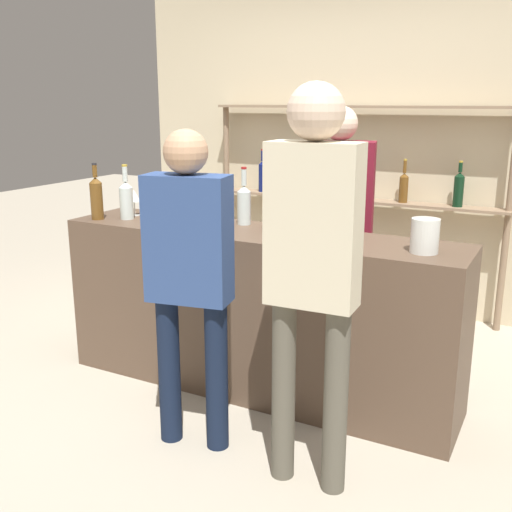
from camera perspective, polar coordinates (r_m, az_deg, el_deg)
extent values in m
plane|color=#B2A893|center=(3.74, 0.00, -12.34)|extent=(16.00, 16.00, 0.00)
cube|color=brown|center=(3.54, 0.00, -5.32)|extent=(2.38, 0.52, 0.97)
cube|color=beige|center=(5.06, 10.06, 11.07)|extent=(3.98, 0.12, 2.80)
cylinder|color=#897056|center=(5.45, -2.78, 5.45)|extent=(0.05, 0.05, 1.66)
cylinder|color=#897056|center=(4.72, 22.84, 2.89)|extent=(0.05, 0.05, 1.66)
cube|color=#897056|center=(4.88, 9.52, 13.86)|extent=(2.42, 0.18, 0.02)
cube|color=#897056|center=(4.94, 9.16, 5.32)|extent=(2.42, 0.18, 0.02)
cylinder|color=#0F1956|center=(5.24, 0.63, 7.43)|extent=(0.07, 0.07, 0.24)
cone|color=#0F1956|center=(5.23, 0.63, 8.88)|extent=(0.07, 0.07, 0.03)
cylinder|color=#0F1956|center=(5.22, 0.63, 9.53)|extent=(0.03, 0.03, 0.09)
cylinder|color=maroon|center=(5.22, 0.63, 10.09)|extent=(0.03, 0.03, 0.01)
cylinder|color=silver|center=(5.07, 4.79, 7.06)|extent=(0.08, 0.08, 0.22)
cone|color=silver|center=(5.06, 4.82, 8.51)|extent=(0.08, 0.08, 0.04)
cylinder|color=silver|center=(5.05, 4.84, 9.15)|extent=(0.03, 0.03, 0.08)
cylinder|color=gold|center=(5.05, 4.85, 9.66)|extent=(0.03, 0.03, 0.01)
cylinder|color=black|center=(4.93, 9.21, 6.50)|extent=(0.08, 0.08, 0.19)
cone|color=black|center=(4.91, 9.26, 7.78)|extent=(0.08, 0.08, 0.04)
cylinder|color=black|center=(4.91, 9.29, 8.44)|extent=(0.03, 0.03, 0.08)
cylinder|color=gold|center=(4.90, 9.31, 8.96)|extent=(0.03, 0.03, 0.01)
cylinder|color=brown|center=(4.81, 13.87, 6.14)|extent=(0.07, 0.07, 0.20)
cone|color=brown|center=(4.80, 13.95, 7.49)|extent=(0.07, 0.07, 0.03)
cylinder|color=brown|center=(4.79, 14.00, 8.24)|extent=(0.03, 0.03, 0.10)
cylinder|color=gold|center=(4.79, 14.04, 8.88)|extent=(0.03, 0.03, 0.01)
cylinder|color=black|center=(4.73, 18.72, 5.81)|extent=(0.07, 0.07, 0.22)
cone|color=black|center=(4.72, 18.85, 7.36)|extent=(0.07, 0.07, 0.03)
cylinder|color=black|center=(4.71, 18.90, 7.99)|extent=(0.03, 0.03, 0.07)
cylinder|color=gold|center=(4.71, 18.94, 8.50)|extent=(0.03, 0.03, 0.01)
cylinder|color=brown|center=(3.87, -14.93, 5.06)|extent=(0.08, 0.08, 0.23)
cone|color=brown|center=(3.85, -15.06, 6.99)|extent=(0.08, 0.08, 0.03)
cylinder|color=brown|center=(3.84, -15.11, 7.81)|extent=(0.03, 0.03, 0.08)
cylinder|color=#232328|center=(3.84, -15.16, 8.46)|extent=(0.03, 0.03, 0.01)
cylinder|color=silver|center=(3.59, -1.14, 4.58)|extent=(0.08, 0.08, 0.20)
cone|color=silver|center=(3.57, -1.15, 6.43)|extent=(0.08, 0.08, 0.04)
cylinder|color=silver|center=(3.56, -1.16, 7.50)|extent=(0.03, 0.03, 0.10)
cylinder|color=maroon|center=(3.55, -1.16, 8.38)|extent=(0.03, 0.03, 0.01)
cylinder|color=silver|center=(3.84, -12.23, 4.93)|extent=(0.08, 0.08, 0.20)
cone|color=silver|center=(3.82, -12.33, 6.67)|extent=(0.08, 0.08, 0.04)
cylinder|color=silver|center=(3.81, -12.38, 7.64)|extent=(0.03, 0.03, 0.09)
cylinder|color=gold|center=(3.80, -12.42, 8.43)|extent=(0.03, 0.03, 0.01)
cylinder|color=silver|center=(3.96, -11.45, 3.84)|extent=(0.06, 0.06, 0.00)
cylinder|color=silver|center=(3.95, -11.49, 4.50)|extent=(0.01, 0.01, 0.09)
cone|color=silver|center=(3.94, -11.55, 5.66)|extent=(0.09, 0.09, 0.07)
cylinder|color=#B2B2B7|center=(3.39, 2.42, 3.89)|extent=(0.19, 0.19, 0.19)
cylinder|color=#B2B2B7|center=(3.37, 2.44, 5.52)|extent=(0.20, 0.20, 0.01)
cylinder|color=silver|center=(3.03, 15.78, 1.87)|extent=(0.14, 0.14, 0.17)
sphere|color=tan|center=(3.06, 15.47, 1.32)|extent=(0.02, 0.02, 0.02)
sphere|color=tan|center=(3.03, 15.98, 0.98)|extent=(0.02, 0.02, 0.02)
sphere|color=tan|center=(2.97, 15.66, 1.57)|extent=(0.02, 0.02, 0.02)
sphere|color=tan|center=(3.04, 15.87, 0.92)|extent=(0.02, 0.02, 0.02)
cylinder|color=black|center=(4.09, 5.47, -3.83)|extent=(0.13, 0.13, 0.81)
cylinder|color=black|center=(4.06, 9.51, -4.12)|extent=(0.13, 0.13, 0.81)
cube|color=maroon|center=(3.91, 7.83, 6.11)|extent=(0.49, 0.30, 0.64)
sphere|color=beige|center=(3.87, 8.05, 12.40)|extent=(0.22, 0.22, 0.22)
cylinder|color=#575347|center=(2.69, 7.59, -13.61)|extent=(0.11, 0.11, 0.86)
cylinder|color=#575347|center=(2.76, 2.63, -12.69)|extent=(0.11, 0.11, 0.86)
cube|color=beige|center=(2.46, 5.47, 2.88)|extent=(0.39, 0.19, 0.68)
sphere|color=beige|center=(2.41, 5.74, 13.55)|extent=(0.23, 0.23, 0.23)
cylinder|color=#121C33|center=(3.00, -3.76, -11.38)|extent=(0.11, 0.11, 0.76)
cylinder|color=#121C33|center=(3.09, -8.26, -10.69)|extent=(0.11, 0.11, 0.76)
cube|color=navy|center=(2.82, -6.42, 1.59)|extent=(0.42, 0.25, 0.60)
sphere|color=tan|center=(2.75, -6.66, 9.83)|extent=(0.21, 0.21, 0.21)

